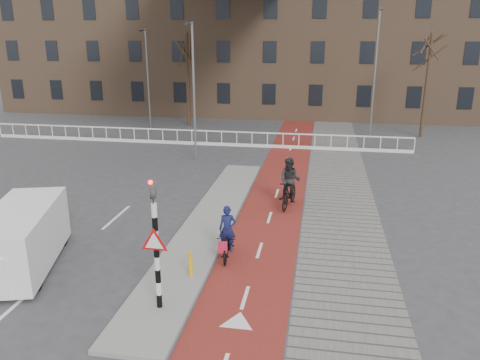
# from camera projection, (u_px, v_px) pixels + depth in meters

# --- Properties ---
(ground) EXTENTS (120.00, 120.00, 0.00)m
(ground) POSITION_uv_depth(u_px,v_px,m) (201.00, 276.00, 14.05)
(ground) COLOR #38383A
(ground) RESTS_ON ground
(bike_lane) EXTENTS (2.50, 60.00, 0.01)m
(bike_lane) POSITION_uv_depth(u_px,v_px,m) (281.00, 181.00, 23.21)
(bike_lane) COLOR maroon
(bike_lane) RESTS_ON ground
(sidewalk) EXTENTS (3.00, 60.00, 0.01)m
(sidewalk) POSITION_uv_depth(u_px,v_px,m) (338.00, 183.00, 22.75)
(sidewalk) COLOR slate
(sidewalk) RESTS_ON ground
(curb_island) EXTENTS (1.80, 16.00, 0.12)m
(curb_island) POSITION_uv_depth(u_px,v_px,m) (210.00, 222.00, 17.91)
(curb_island) COLOR gray
(curb_island) RESTS_ON ground
(traffic_signal) EXTENTS (0.80, 0.80, 3.68)m
(traffic_signal) POSITION_uv_depth(u_px,v_px,m) (156.00, 242.00, 11.66)
(traffic_signal) COLOR black
(traffic_signal) RESTS_ON curb_island
(bollard) EXTENTS (0.12, 0.12, 0.75)m
(bollard) POSITION_uv_depth(u_px,v_px,m) (191.00, 264.00, 13.69)
(bollard) COLOR #E4A70C
(bollard) RESTS_ON curb_island
(cyclist_near) EXTENTS (0.71, 1.69, 1.75)m
(cyclist_near) POSITION_uv_depth(u_px,v_px,m) (227.00, 241.00, 15.01)
(cyclist_near) COLOR black
(cyclist_near) RESTS_ON bike_lane
(cyclist_far) EXTENTS (1.03, 2.06, 2.11)m
(cyclist_far) POSITION_uv_depth(u_px,v_px,m) (289.00, 187.00, 19.40)
(cyclist_far) COLOR black
(cyclist_far) RESTS_ON bike_lane
(van) EXTENTS (2.92, 4.71, 1.89)m
(van) POSITION_uv_depth(u_px,v_px,m) (22.00, 238.00, 14.29)
(van) COLOR white
(van) RESTS_ON ground
(railing) EXTENTS (28.00, 0.10, 0.99)m
(railing) POSITION_uv_depth(u_px,v_px,m) (192.00, 140.00, 30.78)
(railing) COLOR silver
(railing) RESTS_ON ground
(townhouse_row) EXTENTS (46.00, 10.00, 15.90)m
(townhouse_row) POSITION_uv_depth(u_px,v_px,m) (255.00, 25.00, 42.33)
(townhouse_row) COLOR #7F6047
(townhouse_row) RESTS_ON ground
(tree_mid) EXTENTS (0.29, 0.29, 7.09)m
(tree_mid) POSITION_uv_depth(u_px,v_px,m) (188.00, 80.00, 36.37)
(tree_mid) COLOR #312216
(tree_mid) RESTS_ON ground
(tree_right) EXTENTS (0.21, 0.21, 7.06)m
(tree_right) POSITION_uv_depth(u_px,v_px,m) (426.00, 86.00, 32.15)
(tree_right) COLOR #312216
(tree_right) RESTS_ON ground
(streetlight_near) EXTENTS (0.12, 0.12, 7.59)m
(streetlight_near) POSITION_uv_depth(u_px,v_px,m) (194.00, 94.00, 25.75)
(streetlight_near) COLOR slate
(streetlight_near) RESTS_ON ground
(streetlight_left) EXTENTS (0.12, 0.12, 7.37)m
(streetlight_left) POSITION_uv_depth(u_px,v_px,m) (148.00, 80.00, 35.26)
(streetlight_left) COLOR slate
(streetlight_left) RESTS_ON ground
(streetlight_right) EXTENTS (0.12, 0.12, 8.61)m
(streetlight_right) POSITION_uv_depth(u_px,v_px,m) (375.00, 75.00, 31.73)
(streetlight_right) COLOR slate
(streetlight_right) RESTS_ON ground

